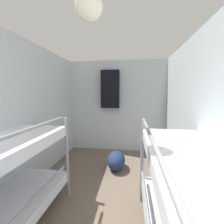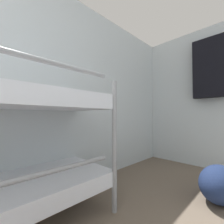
{
  "view_description": "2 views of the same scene",
  "coord_description": "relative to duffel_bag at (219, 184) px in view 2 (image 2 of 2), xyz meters",
  "views": [
    {
      "loc": [
        0.38,
        0.54,
        1.46
      ],
      "look_at": [
        -0.02,
        3.44,
        1.09
      ],
      "focal_mm": 24.0,
      "sensor_mm": 36.0,
      "label": 1
    },
    {
      "loc": [
        0.39,
        1.51,
        0.81
      ],
      "look_at": [
        -0.71,
        2.61,
        0.86
      ],
      "focal_mm": 24.0,
      "sensor_mm": 36.0,
      "label": 2
    }
  ],
  "objects": [
    {
      "name": "duffel_bag",
      "position": [
        0.0,
        0.0,
        0.0
      ],
      "size": [
        0.34,
        0.51,
        0.34
      ],
      "color": "navy",
      "rests_on": "ground_plane"
    },
    {
      "name": "wall_left",
      "position": [
        -1.31,
        -1.14,
        0.95
      ],
      "size": [
        0.06,
        4.37,
        2.25
      ],
      "color": "silver",
      "rests_on": "ground_plane"
    },
    {
      "name": "hanging_coat",
      "position": [
        -0.24,
        0.87,
        1.38
      ],
      "size": [
        0.44,
        0.12,
        0.9
      ],
      "color": "black"
    },
    {
      "name": "wall_back",
      "position": [
        -0.09,
        1.02,
        0.95
      ],
      "size": [
        2.49,
        0.06,
        2.25
      ],
      "color": "silver",
      "rests_on": "ground_plane"
    }
  ]
}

